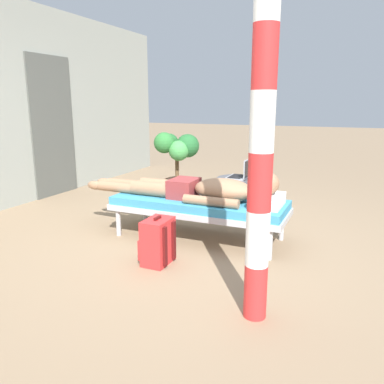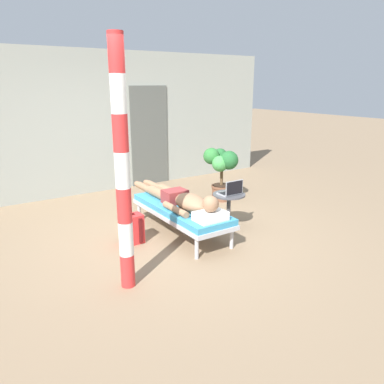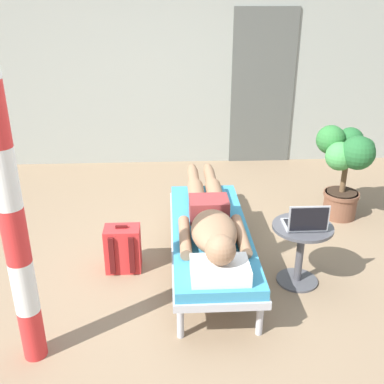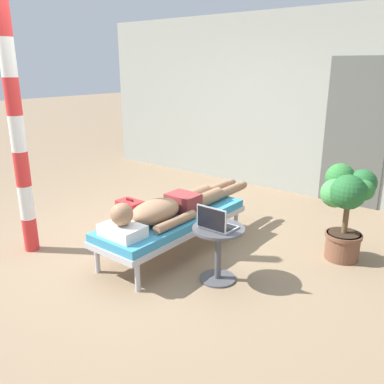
{
  "view_description": "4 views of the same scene",
  "coord_description": "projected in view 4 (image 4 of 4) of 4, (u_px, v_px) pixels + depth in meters",
  "views": [
    {
      "loc": [
        -3.29,
        -1.44,
        1.38
      ],
      "look_at": [
        0.32,
        0.14,
        0.45
      ],
      "focal_mm": 35.91,
      "sensor_mm": 36.0,
      "label": 1
    },
    {
      "loc": [
        -2.44,
        -4.26,
        2.09
      ],
      "look_at": [
        0.28,
        -0.17,
        0.65
      ],
      "focal_mm": 35.03,
      "sensor_mm": 36.0,
      "label": 2
    },
    {
      "loc": [
        -0.12,
        -3.28,
        2.22
      ],
      "look_at": [
        0.07,
        0.3,
        0.62
      ],
      "focal_mm": 42.54,
      "sensor_mm": 36.0,
      "label": 3
    },
    {
      "loc": [
        2.83,
        -2.96,
        1.92
      ],
      "look_at": [
        0.34,
        0.18,
        0.66
      ],
      "focal_mm": 37.71,
      "sensor_mm": 36.0,
      "label": 4
    }
  ],
  "objects": [
    {
      "name": "porch_post",
      "position": [
        17.0,
        134.0,
        4.02
      ],
      "size": [
        0.15,
        0.15,
        2.53
      ],
      "color": "red",
      "rests_on": "ground"
    },
    {
      "name": "person_reclining",
      "position": [
        171.0,
        207.0,
        4.18
      ],
      "size": [
        0.53,
        2.17,
        0.32
      ],
      "color": "white",
      "rests_on": "lounge_chair"
    },
    {
      "name": "house_door_panel",
      "position": [
        355.0,
        134.0,
        5.54
      ],
      "size": [
        0.84,
        0.03,
        2.04
      ],
      "primitive_type": "cube",
      "color": "#545651",
      "rests_on": "ground"
    },
    {
      "name": "backpack",
      "position": [
        131.0,
        217.0,
        4.79
      ],
      "size": [
        0.3,
        0.26,
        0.42
      ],
      "color": "red",
      "rests_on": "ground"
    },
    {
      "name": "house_wall_back",
      "position": [
        296.0,
        105.0,
        6.08
      ],
      "size": [
        7.6,
        0.2,
        2.7
      ],
      "primitive_type": "cube",
      "color": "#999E93",
      "rests_on": "ground"
    },
    {
      "name": "side_table",
      "position": [
        218.0,
        245.0,
        3.68
      ],
      "size": [
        0.48,
        0.48,
        0.52
      ],
      "color": "#4C4C51",
      "rests_on": "ground"
    },
    {
      "name": "potted_plant",
      "position": [
        346.0,
        202.0,
        4.01
      ],
      "size": [
        0.54,
        0.62,
        0.97
      ],
      "color": "brown",
      "rests_on": "ground"
    },
    {
      "name": "ground_plane",
      "position": [
        158.0,
        247.0,
        4.46
      ],
      "size": [
        40.0,
        40.0,
        0.0
      ],
      "primitive_type": "plane",
      "color": "#8C7256"
    },
    {
      "name": "lounge_chair",
      "position": [
        173.0,
        221.0,
        4.25
      ],
      "size": [
        0.65,
        1.81,
        0.42
      ],
      "color": "#B7B7BC",
      "rests_on": "ground"
    },
    {
      "name": "laptop",
      "position": [
        215.0,
        223.0,
        3.57
      ],
      "size": [
        0.31,
        0.24,
        0.23
      ],
      "color": "#A5A8AD",
      "rests_on": "side_table"
    }
  ]
}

